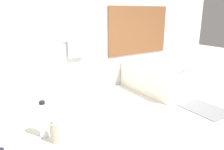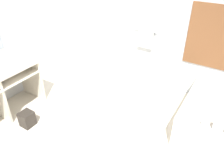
% 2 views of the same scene
% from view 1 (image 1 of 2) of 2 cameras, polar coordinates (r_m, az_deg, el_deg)
% --- Properties ---
extents(ground_plane, '(16.00, 16.00, 0.00)m').
position_cam_1_polar(ground_plane, '(3.22, 13.26, -15.44)').
color(ground_plane, beige).
rests_on(ground_plane, ground).
extents(wall_back_with_blinds, '(7.40, 0.13, 2.70)m').
position_cam_1_polar(wall_back_with_blinds, '(4.58, -6.03, 12.17)').
color(wall_back_with_blinds, silver).
rests_on(wall_back_with_blinds, ground_plane).
extents(vanity_counter, '(0.66, 1.52, 0.88)m').
position_cam_1_polar(vanity_counter, '(1.92, -23.17, -17.53)').
color(vanity_counter, beige).
rests_on(vanity_counter, ground_plane).
extents(bathtub, '(0.99, 1.50, 0.65)m').
position_cam_1_polar(bathtub, '(4.90, 12.22, -0.36)').
color(bathtub, silver).
rests_on(bathtub, ground_plane).
extents(water_bottle_3, '(0.07, 0.07, 0.25)m').
position_cam_1_polar(water_bottle_3, '(1.52, -17.43, -11.07)').
color(water_bottle_3, silver).
rests_on(water_bottle_3, vanity_counter).
extents(soap_dispenser, '(0.06, 0.06, 0.16)m').
position_cam_1_polar(soap_dispenser, '(1.46, -14.76, -14.21)').
color(soap_dispenser, gray).
rests_on(soap_dispenser, vanity_counter).
extents(bath_mat, '(0.56, 0.79, 0.02)m').
position_cam_1_polar(bath_mat, '(4.23, 22.91, -8.17)').
color(bath_mat, slate).
rests_on(bath_mat, ground_plane).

